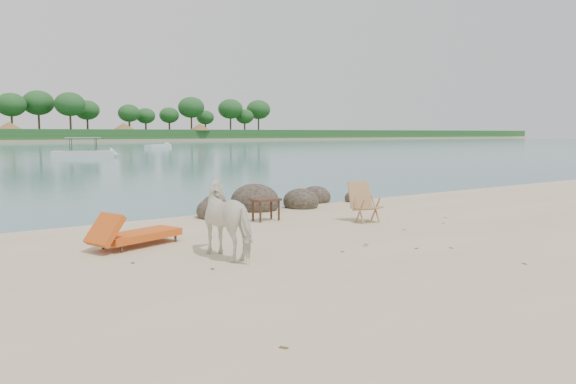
% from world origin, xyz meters
% --- Properties ---
extents(boulders, '(6.21, 2.75, 1.04)m').
position_xyz_m(boulders, '(1.69, 5.98, 0.20)').
color(boulders, '#2B241D').
rests_on(boulders, ground).
extents(cow, '(0.88, 1.70, 1.39)m').
position_xyz_m(cow, '(-2.50, 0.94, 0.69)').
color(cow, white).
rests_on(cow, ground).
extents(side_table, '(0.72, 0.47, 0.57)m').
position_xyz_m(side_table, '(0.29, 4.04, 0.29)').
color(side_table, '#321D14').
rests_on(side_table, ground).
extents(lounge_chair, '(2.19, 1.33, 0.62)m').
position_xyz_m(lounge_chair, '(-3.50, 2.88, 0.31)').
color(lounge_chair, orange).
rests_on(lounge_chair, ground).
extents(deck_chair, '(0.82, 0.87, 1.02)m').
position_xyz_m(deck_chair, '(2.28, 2.38, 0.51)').
color(deck_chair, '#AC7D56').
rests_on(deck_chair, ground).
extents(boat_mid, '(6.35, 3.73, 3.06)m').
position_xyz_m(boat_mid, '(7.59, 46.52, 1.53)').
color(boat_mid, silver).
rests_on(boat_mid, water).
extents(boat_far, '(5.63, 4.23, 0.68)m').
position_xyz_m(boat_far, '(25.43, 71.53, 0.34)').
color(boat_far, silver).
rests_on(boat_far, water).
extents(dead_leaves, '(8.86, 5.05, 0.00)m').
position_xyz_m(dead_leaves, '(0.16, -0.09, 0.00)').
color(dead_leaves, brown).
rests_on(dead_leaves, ground).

